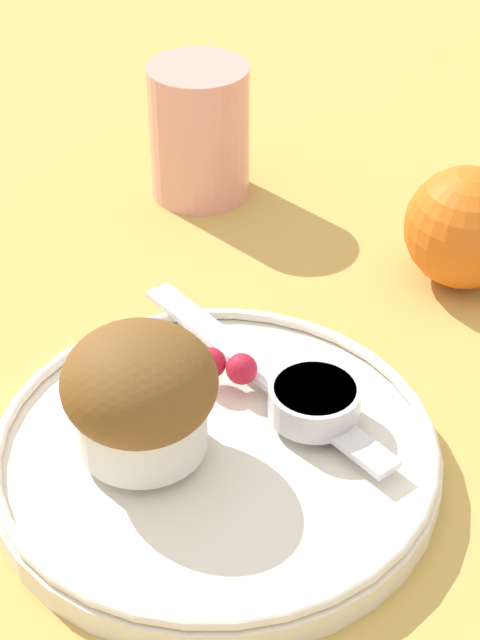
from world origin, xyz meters
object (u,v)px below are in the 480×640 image
juice_glass (199,131)px  muffin (140,394)px  butter_knife (261,371)px  orange_fruit (466,228)px

juice_glass → muffin: bearing=-77.3°
muffin → juice_glass: bearing=102.7°
butter_knife → orange_fruit: (0.08, 0.14, 0.01)m
muffin → butter_knife: (0.04, 0.07, -0.03)m
muffin → orange_fruit: 0.24m
muffin → orange_fruit: muffin is taller
orange_fruit → muffin: bearing=-120.5°
juice_glass → orange_fruit: bearing=-16.6°
butter_knife → juice_glass: bearing=150.7°
muffin → orange_fruit: (0.12, 0.21, -0.01)m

